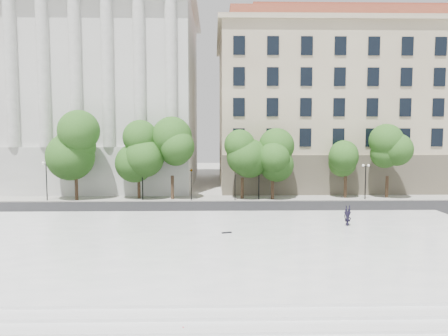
{
  "coord_description": "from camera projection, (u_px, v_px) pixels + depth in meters",
  "views": [
    {
      "loc": [
        1.07,
        -26.28,
        7.98
      ],
      "look_at": [
        1.87,
        10.0,
        4.83
      ],
      "focal_mm": 35.0,
      "sensor_mm": 36.0,
      "label": 1
    }
  ],
  "objects": [
    {
      "name": "street",
      "position": [
        204.0,
        208.0,
        44.77
      ],
      "size": [
        60.0,
        8.0,
        0.02
      ],
      "primitive_type": "cube",
      "color": "black",
      "rests_on": "ground"
    },
    {
      "name": "street_trees",
      "position": [
        210.0,
        155.0,
        49.73
      ],
      "size": [
        39.71,
        5.58,
        8.07
      ],
      "color": "#382619",
      "rests_on": "ground"
    },
    {
      "name": "building_east",
      "position": [
        341.0,
        109.0,
        65.07
      ],
      "size": [
        36.0,
        26.15,
        23.0
      ],
      "color": "beige",
      "rests_on": "ground"
    },
    {
      "name": "plaza",
      "position": [
        199.0,
        244.0,
        29.81
      ],
      "size": [
        44.0,
        22.0,
        0.45
      ],
      "primitive_type": "cube",
      "color": "white",
      "rests_on": "ground"
    },
    {
      "name": "lamp_posts",
      "position": [
        202.0,
        175.0,
        49.09
      ],
      "size": [
        36.84,
        0.28,
        4.47
      ],
      "color": "black",
      "rests_on": "ground"
    },
    {
      "name": "plaza_steps",
      "position": [
        189.0,
        322.0,
        17.96
      ],
      "size": [
        44.0,
        3.0,
        0.3
      ],
      "color": "white",
      "rests_on": "ground"
    },
    {
      "name": "far_sidewalk",
      "position": [
        205.0,
        198.0,
        50.74
      ],
      "size": [
        60.0,
        4.0,
        0.12
      ],
      "primitive_type": "cube",
      "color": "#9C9990",
      "rests_on": "ground"
    },
    {
      "name": "ground",
      "position": [
        197.0,
        260.0,
        26.84
      ],
      "size": [
        160.0,
        160.0,
        0.0
      ],
      "primitive_type": "plane",
      "color": "#AAA8A0",
      "rests_on": "ground"
    },
    {
      "name": "skateboard",
      "position": [
        227.0,
        233.0,
        31.98
      ],
      "size": [
        0.78,
        0.4,
        0.08
      ],
      "primitive_type": "cube",
      "rotation": [
        0.0,
        0.0,
        0.3
      ],
      "color": "black",
      "rests_on": "plaza"
    },
    {
      "name": "traffic_light_west",
      "position": [
        191.0,
        169.0,
        48.7
      ],
      "size": [
        0.53,
        1.58,
        4.12
      ],
      "color": "black",
      "rests_on": "ground"
    },
    {
      "name": "traffic_light_east",
      "position": [
        235.0,
        169.0,
        48.81
      ],
      "size": [
        0.87,
        1.58,
        4.13
      ],
      "color": "black",
      "rests_on": "ground"
    },
    {
      "name": "person_lying",
      "position": [
        347.0,
        223.0,
        34.45
      ],
      "size": [
        0.7,
        1.66,
        0.44
      ],
      "primitive_type": "imported",
      "rotation": [
        -1.54,
        0.0,
        0.07
      ],
      "color": "black",
      "rests_on": "plaza"
    },
    {
      "name": "building_west",
      "position": [
        91.0,
        97.0,
        63.77
      ],
      "size": [
        31.5,
        27.65,
        25.6
      ],
      "color": "silver",
      "rests_on": "ground"
    }
  ]
}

